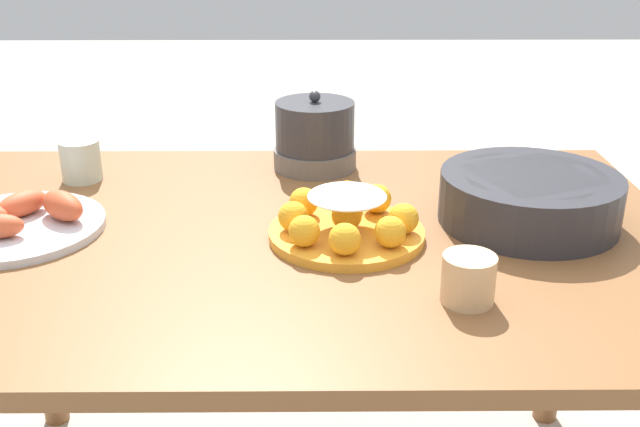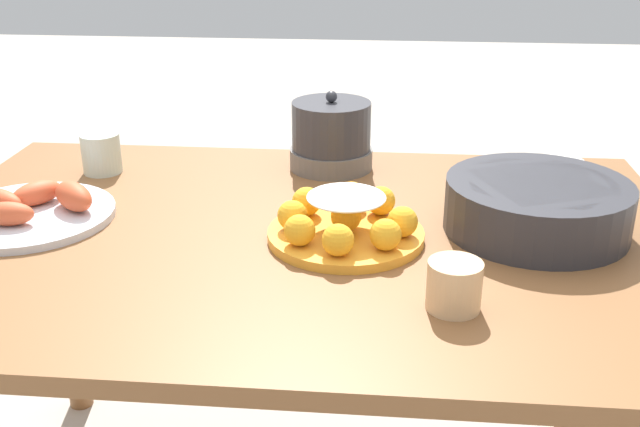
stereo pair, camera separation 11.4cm
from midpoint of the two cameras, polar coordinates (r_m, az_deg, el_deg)
name	(u,v)px [view 2 (the right image)]	position (r m, az deg, el deg)	size (l,w,h in m)	color
dining_table	(296,277)	(1.33, 0.59, -4.93)	(1.36, 0.90, 0.71)	brown
cake_plate	(345,222)	(1.25, 4.55, -0.71)	(0.26, 0.26, 0.09)	gold
serving_bowl	(537,205)	(1.35, 18.59, 0.60)	(0.31, 0.31, 0.09)	#2D2D33
sauce_bowl	(562,167)	(1.64, 19.90, 3.30)	(0.09, 0.09, 0.03)	beige
seafood_platter	(30,209)	(1.41, -19.12, 0.25)	(0.31, 0.31, 0.06)	silver
cup_near	(454,285)	(1.07, 13.24, -5.43)	(0.08, 0.08, 0.07)	#DBB27F
cup_far	(101,153)	(1.61, -14.39, 4.44)	(0.08, 0.08, 0.08)	beige
warming_pot	(331,136)	(1.58, 2.95, 5.88)	(0.18, 0.18, 0.17)	#66605B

